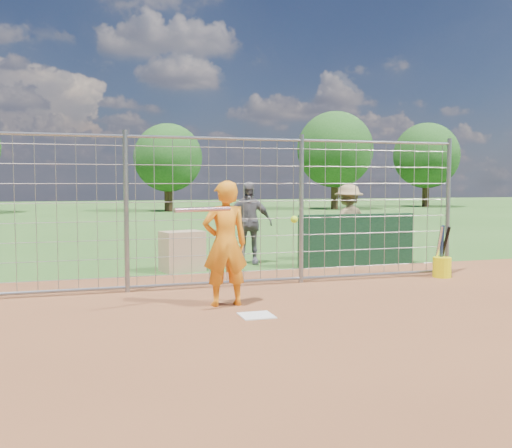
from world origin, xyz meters
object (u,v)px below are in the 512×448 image
object	(u,v)px
bystander_c	(348,223)
bucket_with_bats	(442,264)
bystander_b	(248,223)
equipment_bin	(182,251)
batter	(225,244)

from	to	relation	value
bystander_c	bucket_with_bats	bearing A→B (deg)	96.80
bystander_c	bucket_with_bats	world-z (taller)	bystander_c
bystander_b	equipment_bin	bearing A→B (deg)	-145.32
bucket_with_bats	batter	bearing A→B (deg)	-164.97
bystander_c	bucket_with_bats	xyz separation A→B (m)	(0.65, -2.59, -0.62)
batter	bystander_c	xyz separation A→B (m)	(3.81, 3.79, -0.03)
bystander_c	equipment_bin	bearing A→B (deg)	-1.31
batter	bystander_c	world-z (taller)	batter
equipment_bin	bucket_with_bats	bearing A→B (deg)	-40.83
equipment_bin	bystander_c	bearing A→B (deg)	-8.94
batter	bystander_c	distance (m)	5.37
bystander_b	bucket_with_bats	distance (m)	4.12
bystander_b	equipment_bin	xyz separation A→B (m)	(-1.55, -0.61, -0.49)
bystander_b	bystander_c	size ratio (longest dim) A/B	1.03
equipment_bin	bucket_with_bats	xyz separation A→B (m)	(4.50, -2.19, -0.15)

